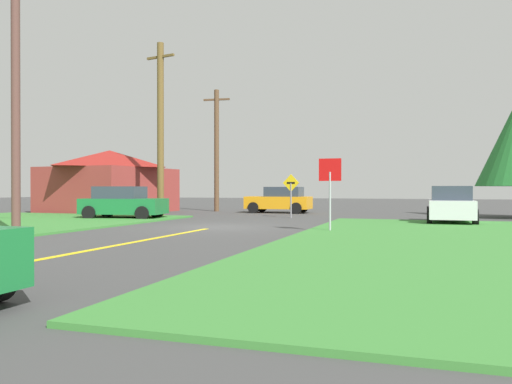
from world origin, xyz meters
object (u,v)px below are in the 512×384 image
at_px(utility_pole_near, 16,85).
at_px(parked_car_near_building, 123,203).
at_px(car_on_crossroad, 451,205).
at_px(stop_sign, 330,180).
at_px(car_approaching_junction, 280,200).
at_px(utility_pole_mid, 160,128).
at_px(direction_sign, 291,191).
at_px(barn, 110,181).
at_px(utility_pole_far, 217,149).

bearing_deg(utility_pole_near, parked_car_near_building, 101.54).
relative_size(car_on_crossroad, utility_pole_near, 0.47).
distance_m(stop_sign, car_approaching_junction, 14.32).
relative_size(utility_pole_mid, direction_sign, 4.12).
bearing_deg(car_approaching_junction, barn, 12.94).
relative_size(parked_car_near_building, utility_pole_near, 0.45).
bearing_deg(utility_pole_far, car_on_crossroad, -28.49).
height_order(car_approaching_junction, parked_car_near_building, same).
relative_size(stop_sign, utility_pole_near, 0.27).
bearing_deg(stop_sign, utility_pole_far, -54.55).
distance_m(parked_car_near_building, direction_sign, 8.49).
bearing_deg(utility_pole_far, utility_pole_mid, -91.92).
relative_size(parked_car_near_building, utility_pole_mid, 0.46).
bearing_deg(barn, stop_sign, -33.68).
height_order(car_on_crossroad, barn, barn).
distance_m(car_on_crossroad, utility_pole_far, 16.54).
bearing_deg(utility_pole_mid, car_on_crossroad, -2.20).
bearing_deg(parked_car_near_building, utility_pole_mid, 61.38).
bearing_deg(utility_pole_mid, barn, 146.14).
relative_size(utility_pole_near, utility_pole_mid, 1.01).
bearing_deg(stop_sign, direction_sign, -67.15).
height_order(parked_car_near_building, utility_pole_far, utility_pole_far).
distance_m(car_approaching_junction, utility_pole_far, 5.74).
xyz_separation_m(parked_car_near_building, utility_pole_far, (1.09, 9.44, 3.34)).
xyz_separation_m(stop_sign, car_on_crossroad, (4.17, 6.29, -0.99)).
bearing_deg(stop_sign, parked_car_near_building, -22.54).
relative_size(utility_pole_near, utility_pole_far, 1.16).
bearing_deg(utility_pole_far, parked_car_near_building, -96.60).
xyz_separation_m(parked_car_near_building, utility_pole_mid, (0.85, 2.27, 3.92)).
distance_m(car_approaching_junction, barn, 11.02).
relative_size(stop_sign, direction_sign, 1.13).
relative_size(stop_sign, car_on_crossroad, 0.57).
bearing_deg(utility_pole_mid, car_approaching_junction, 52.72).
bearing_deg(utility_pole_mid, utility_pole_far, 88.08).
height_order(car_on_crossroad, utility_pole_far, utility_pole_far).
height_order(utility_pole_near, utility_pole_mid, utility_pole_near).
relative_size(car_approaching_junction, utility_pole_near, 0.43).
distance_m(utility_pole_mid, barn, 7.55).
height_order(utility_pole_near, direction_sign, utility_pole_near).
distance_m(car_on_crossroad, utility_pole_mid, 15.01).
bearing_deg(car_on_crossroad, stop_sign, 146.77).
bearing_deg(barn, utility_pole_near, -65.72).
relative_size(car_approaching_junction, utility_pole_far, 0.49).
distance_m(car_approaching_junction, utility_pole_mid, 8.90).
bearing_deg(car_on_crossroad, utility_pole_mid, 88.12).
xyz_separation_m(car_on_crossroad, utility_pole_mid, (-14.47, 0.56, 3.92)).
bearing_deg(parked_car_near_building, car_on_crossroad, -1.67).
bearing_deg(barn, utility_pole_mid, -33.86).
relative_size(direction_sign, barn, 0.30).
bearing_deg(car_approaching_junction, utility_pole_mid, 52.79).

